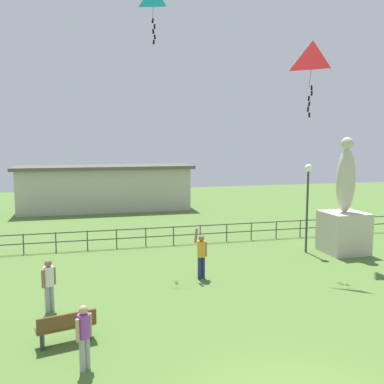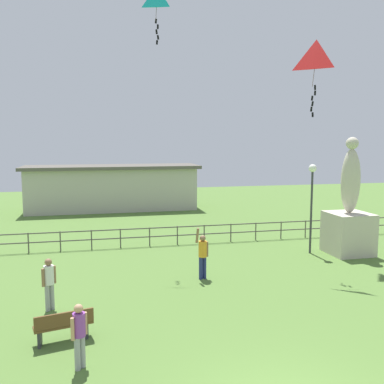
{
  "view_description": "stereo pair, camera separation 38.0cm",
  "coord_description": "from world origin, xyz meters",
  "views": [
    {
      "loc": [
        -3.79,
        -6.68,
        5.24
      ],
      "look_at": [
        -0.34,
        6.81,
        3.56
      ],
      "focal_mm": 39.66,
      "sensor_mm": 36.0,
      "label": 1
    },
    {
      "loc": [
        -3.42,
        -6.77,
        5.24
      ],
      "look_at": [
        -0.34,
        6.81,
        3.56
      ],
      "focal_mm": 39.66,
      "sensor_mm": 36.0,
      "label": 2
    }
  ],
  "objects": [
    {
      "name": "park_bench",
      "position": [
        -4.35,
        4.27,
        0.46
      ],
      "size": [
        1.55,
        0.75,
        0.85
      ],
      "color": "brown",
      "rests_on": "ground_plane"
    },
    {
      "name": "person_4",
      "position": [
        -4.94,
        6.58,
        0.95
      ],
      "size": [
        0.4,
        0.35,
        1.65
      ],
      "color": "#99999E",
      "rests_on": "ground_plane"
    },
    {
      "name": "person_1",
      "position": [
        0.45,
        8.47,
        1.0
      ],
      "size": [
        0.54,
        0.32,
        2.0
      ],
      "color": "navy",
      "rests_on": "ground_plane"
    },
    {
      "name": "pavilion_building",
      "position": [
        -2.23,
        26.0,
        1.73
      ],
      "size": [
        13.09,
        4.01,
        3.41
      ],
      "color": "#B7B2A3",
      "rests_on": "ground_plane"
    },
    {
      "name": "kite_3",
      "position": [
        -0.66,
        12.26,
        11.29
      ],
      "size": [
        0.94,
        0.67,
        2.51
      ],
      "color": "#19B2B2"
    },
    {
      "name": "statue_monument",
      "position": [
        7.99,
        10.53,
        1.61
      ],
      "size": [
        1.86,
        1.86,
        5.43
      ],
      "color": "beige",
      "rests_on": "ground_plane"
    },
    {
      "name": "waterfront_railing",
      "position": [
        -0.29,
        14.0,
        0.62
      ],
      "size": [
        36.04,
        0.06,
        0.95
      ],
      "color": "#4C4742",
      "rests_on": "ground_plane"
    },
    {
      "name": "kite_5",
      "position": [
        5.44,
        9.44,
        8.57
      ],
      "size": [
        1.26,
        1.19,
        3.08
      ],
      "color": "red"
    },
    {
      "name": "lamppost",
      "position": [
        6.31,
        10.99,
        3.07
      ],
      "size": [
        0.36,
        0.36,
        4.19
      ],
      "color": "#38383D",
      "rests_on": "ground_plane"
    },
    {
      "name": "person_2",
      "position": [
        -3.9,
        2.83,
        0.89
      ],
      "size": [
        0.36,
        0.35,
        1.55
      ],
      "color": "#99999E",
      "rests_on": "ground_plane"
    }
  ]
}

